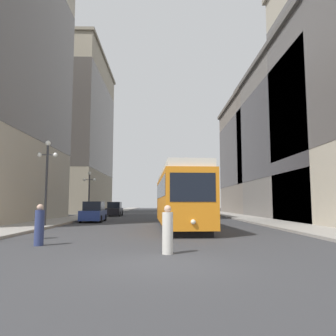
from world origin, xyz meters
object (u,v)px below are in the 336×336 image
Objects in this scene: parked_car_left_mid at (114,209)px; lamp_post_left_far at (89,187)px; streetcar at (179,197)px; transit_bus at (194,201)px; parked_car_left_near at (94,212)px; lamp_post_left_near at (47,170)px; pedestrian_crossing_near at (168,231)px; pedestrian_crossing_far at (39,226)px.

lamp_post_left_far reaches higher than parked_car_left_mid.
streetcar is 1.11× the size of transit_bus.
lamp_post_left_near is at bearing -107.58° from parked_car_left_near.
pedestrian_crossing_near is 14.69m from lamp_post_left_near.
lamp_post_left_far is (-0.00, 13.38, -0.53)m from lamp_post_left_near.
parked_car_left_mid is 2.64× the size of pedestrian_crossing_far.
streetcar is 8.63× the size of pedestrian_crossing_near.
pedestrian_crossing_far is at bearing -82.16° from lamp_post_left_far.
transit_bus is (2.98, 19.31, -0.15)m from streetcar.
pedestrian_crossing_far is (1.25, -16.44, -0.08)m from parked_car_left_near.
lamp_post_left_far reaches higher than pedestrian_crossing_far.
parked_car_left_mid is at bearing 107.41° from streetcar.
lamp_post_left_near reaches higher than parked_car_left_mid.
streetcar is at bearing -2.24° from lamp_post_left_near.
parked_car_left_mid is (-10.31, 1.01, -1.10)m from transit_bus.
streetcar is at bearing -47.18° from parked_car_left_near.
lamp_post_left_far is at bearing 121.47° from streetcar.
pedestrian_crossing_far is at bearing -87.95° from parked_car_left_near.
lamp_post_left_far is at bearing -106.65° from parked_car_left_mid.
streetcar is at bearing -70.70° from parked_car_left_mid.
transit_bus is at bearing 57.20° from lamp_post_left_near.
pedestrian_crossing_far is at bearing -126.13° from streetcar.
pedestrian_crossing_far is 23.25m from lamp_post_left_far.
parked_car_left_near is 7.87m from lamp_post_left_near.
streetcar reaches higher than pedestrian_crossing_near.
transit_bus is 2.51× the size of lamp_post_left_far.
transit_bus reaches higher than parked_car_left_near.
lamp_post_left_near is (-3.15, 9.49, 3.24)m from pedestrian_crossing_far.
parked_car_left_near is at bearing 74.71° from lamp_post_left_near.
transit_bus is 2.13× the size of lamp_post_left_near.
streetcar is 10.43m from parked_car_left_near.
transit_bus reaches higher than parked_car_left_mid.
transit_bus reaches higher than pedestrian_crossing_far.
transit_bus is 7.78× the size of pedestrian_crossing_near.
transit_bus is at bearing 122.81° from pedestrian_crossing_near.
pedestrian_crossing_near is (-3.98, -30.67, -1.19)m from transit_bus.
lamp_post_left_near reaches higher than parked_car_left_near.
parked_car_left_mid is 32.31m from pedestrian_crossing_near.
streetcar is 2.36× the size of lamp_post_left_near.
transit_bus is at bearing -6.16° from parked_car_left_mid.
parked_car_left_near is (-10.32, -12.00, -1.10)m from transit_bus.
parked_car_left_near is 19.71m from pedestrian_crossing_near.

